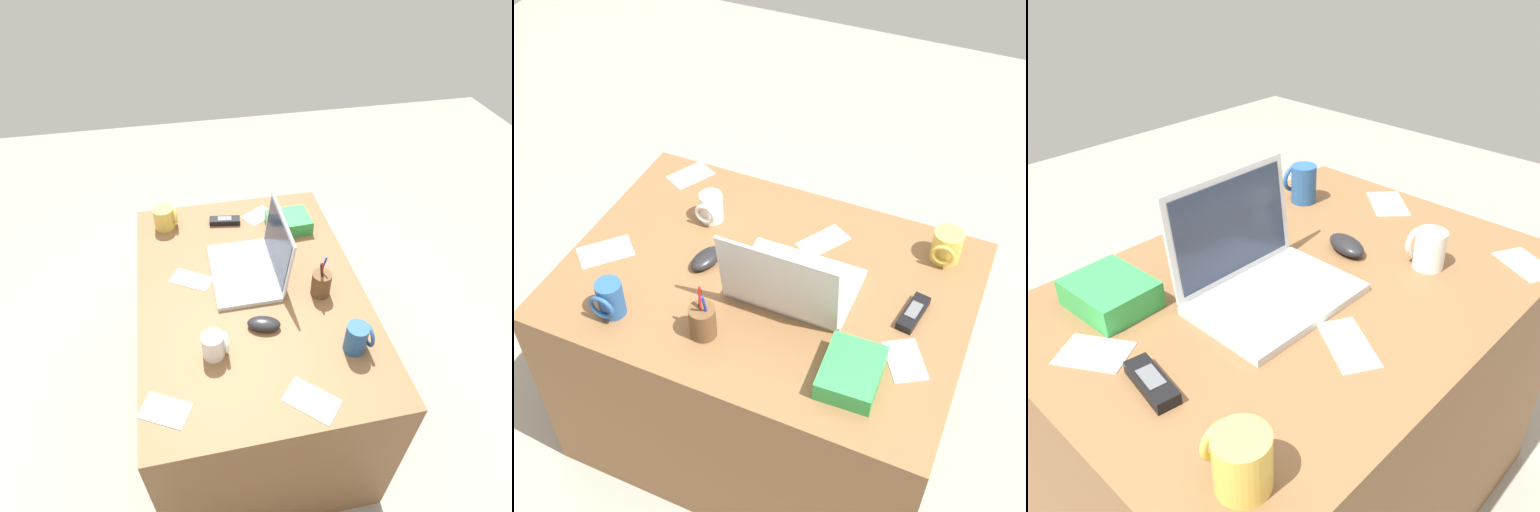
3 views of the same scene
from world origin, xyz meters
TOP-DOWN VIEW (x-y plane):
  - ground_plane at (0.00, 0.00)m, footprint 6.00×6.00m
  - desk at (0.00, 0.00)m, footprint 1.14×0.81m
  - laptop at (-0.08, 0.03)m, footprint 0.34×0.27m
  - computer_mouse at (0.18, 0.01)m, footprint 0.09×0.12m
  - coffee_mug_white at (0.26, -0.16)m, footprint 0.07×0.08m
  - coffee_mug_tall at (0.32, 0.28)m, footprint 0.08×0.08m
  - coffee_mug_spare at (-0.44, -0.28)m, footprint 0.09×0.10m
  - cordless_phone at (-0.41, -0.03)m, footprint 0.06×0.14m
  - pen_holder at (0.07, 0.24)m, footprint 0.07×0.07m
  - snack_bag at (-0.33, 0.23)m, footprint 0.15×0.18m
  - paper_note_near_laptop at (-0.09, -0.21)m, footprint 0.14×0.17m
  - paper_note_left at (0.47, 0.09)m, footprint 0.17×0.17m
  - paper_note_right at (-0.43, 0.12)m, footprint 0.14×0.16m
  - paper_note_front at (0.42, -0.33)m, footprint 0.14×0.16m

SIDE VIEW (x-z plane):
  - ground_plane at x=0.00m, z-range 0.00..0.00m
  - desk at x=0.00m, z-range 0.00..0.72m
  - paper_note_near_laptop at x=-0.09m, z-range 0.72..0.72m
  - paper_note_left at x=0.47m, z-range 0.72..0.72m
  - paper_note_right at x=-0.43m, z-range 0.72..0.72m
  - paper_note_front at x=0.42m, z-range 0.72..0.72m
  - cordless_phone at x=-0.41m, z-range 0.72..0.74m
  - computer_mouse at x=0.18m, z-range 0.72..0.75m
  - snack_bag at x=-0.33m, z-range 0.72..0.78m
  - coffee_mug_white at x=0.26m, z-range 0.72..0.81m
  - coffee_mug_spare at x=-0.44m, z-range 0.72..0.81m
  - pen_holder at x=0.07m, z-range 0.69..0.85m
  - laptop at x=-0.08m, z-range 0.64..0.89m
  - coffee_mug_tall at x=0.32m, z-range 0.72..0.83m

